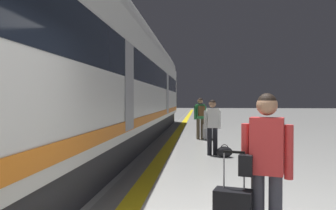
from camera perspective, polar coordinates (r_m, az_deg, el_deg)
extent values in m
cube|color=yellow|center=(12.88, 0.74, -6.17)|extent=(0.36, 80.00, 0.01)
cube|color=slate|center=(12.90, -0.54, -6.16)|extent=(0.54, 80.00, 0.01)
cube|color=#38383D|center=(11.66, -9.89, -5.21)|extent=(2.67, 23.80, 0.70)
cube|color=silver|center=(11.61, -9.92, 3.66)|extent=(2.90, 24.79, 2.90)
cylinder|color=silver|center=(11.76, -9.94, 10.49)|extent=(2.84, 24.29, 2.84)
cube|color=black|center=(11.63, -9.92, 5.38)|extent=(2.93, 23.30, 0.80)
cube|color=orange|center=(11.61, -9.90, -2.02)|extent=(2.94, 24.29, 0.24)
cone|color=silver|center=(25.07, -1.64, 1.63)|extent=(2.75, 2.60, 2.75)
cube|color=gray|center=(7.64, -6.67, 3.21)|extent=(0.02, 0.90, 2.00)
cube|color=gray|center=(16.84, -0.07, 1.97)|extent=(0.02, 0.90, 2.00)
cube|color=red|center=(3.59, 16.66, -6.77)|extent=(0.38, 0.28, 0.59)
cylinder|color=red|center=(3.57, 20.12, -7.61)|extent=(0.09, 0.09, 0.55)
cylinder|color=red|center=(3.61, 13.21, -7.49)|extent=(0.09, 0.09, 0.55)
sphere|color=#A37556|center=(3.56, 16.70, -0.02)|extent=(0.22, 0.22, 0.22)
sphere|color=black|center=(3.56, 16.70, 0.37)|extent=(0.20, 0.20, 0.20)
cube|color=black|center=(3.62, 13.46, -9.85)|extent=(0.21, 0.30, 0.22)
cylinder|color=gray|center=(3.55, 13.00, -11.04)|extent=(0.02, 0.02, 0.38)
cylinder|color=gray|center=(3.58, 9.63, -10.92)|extent=(0.02, 0.02, 0.38)
cube|color=black|center=(3.53, 11.32, -7.96)|extent=(0.22, 0.08, 0.02)
cylinder|color=black|center=(9.60, 7.17, -6.27)|extent=(0.13, 0.13, 0.79)
cylinder|color=black|center=(9.64, 8.15, -6.24)|extent=(0.13, 0.13, 0.79)
cube|color=silver|center=(9.56, 7.67, -2.24)|extent=(0.35, 0.25, 0.56)
cylinder|color=silver|center=(9.52, 6.46, -2.53)|extent=(0.08, 0.08, 0.52)
cylinder|color=silver|center=(9.63, 8.84, -2.50)|extent=(0.08, 0.08, 0.52)
sphere|color=#A37556|center=(9.55, 7.68, 0.18)|extent=(0.21, 0.21, 0.21)
sphere|color=black|center=(9.55, 7.68, 0.32)|extent=(0.19, 0.19, 0.19)
ellipsoid|color=black|center=(9.35, 9.72, -7.98)|extent=(0.44, 0.26, 0.30)
torus|color=black|center=(9.34, 9.72, -7.37)|extent=(0.22, 0.02, 0.22)
cylinder|color=brown|center=(13.39, 5.21, -4.14)|extent=(0.14, 0.14, 0.83)
cylinder|color=brown|center=(13.45, 5.92, -4.12)|extent=(0.14, 0.14, 0.83)
cube|color=#338C4C|center=(13.38, 5.57, -1.11)|extent=(0.38, 0.30, 0.59)
cylinder|color=#338C4C|center=(13.32, 4.68, -1.33)|extent=(0.09, 0.09, 0.55)
cylinder|color=#338C4C|center=(13.46, 6.42, -1.31)|extent=(0.09, 0.09, 0.55)
sphere|color=#A37556|center=(13.37, 5.58, 0.70)|extent=(0.22, 0.22, 0.22)
sphere|color=black|center=(13.37, 5.58, 0.80)|extent=(0.20, 0.20, 0.20)
cube|color=brown|center=(13.24, 5.79, -1.05)|extent=(0.29, 0.22, 0.39)
cube|color=#9E9EA3|center=(13.20, 6.97, -4.53)|extent=(0.44, 0.37, 0.56)
cube|color=#9E9EA3|center=(13.31, 6.71, -4.79)|extent=(0.28, 0.16, 0.31)
cylinder|color=black|center=(13.10, 6.56, -5.94)|extent=(0.05, 0.06, 0.06)
cylinder|color=black|center=(13.24, 7.64, -5.86)|extent=(0.05, 0.06, 0.06)
cylinder|color=gray|center=(13.06, 6.69, -2.52)|extent=(0.02, 0.02, 0.38)
cylinder|color=gray|center=(13.16, 7.48, -2.49)|extent=(0.02, 0.02, 0.38)
cube|color=black|center=(13.10, 7.09, -1.68)|extent=(0.21, 0.12, 0.02)
cylinder|color=#2D6638|center=(12.74, 15.79, -4.37)|extent=(0.44, 0.44, 0.85)
cylinder|color=#262628|center=(12.71, 15.80, -2.33)|extent=(0.46, 0.46, 0.06)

